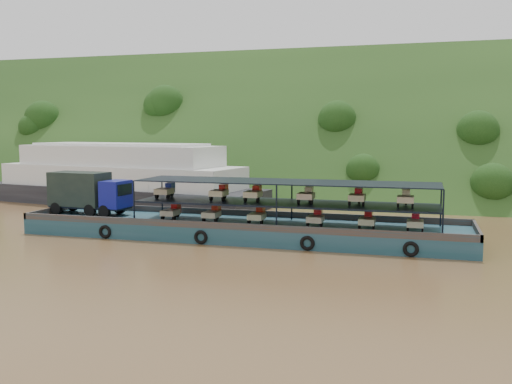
# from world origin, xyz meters

# --- Properties ---
(ground) EXTENTS (160.00, 160.00, 0.00)m
(ground) POSITION_xyz_m (0.00, 0.00, 0.00)
(ground) COLOR brown
(ground) RESTS_ON ground
(hillside) EXTENTS (140.00, 39.60, 39.60)m
(hillside) POSITION_xyz_m (0.00, 36.00, 0.00)
(hillside) COLOR #1A3513
(hillside) RESTS_ON ground
(cargo_barge) EXTENTS (35.00, 7.18, 4.82)m
(cargo_barge) POSITION_xyz_m (-3.56, -0.85, 1.20)
(cargo_barge) COLOR #143F48
(cargo_barge) RESTS_ON ground
(passenger_ferry) EXTENTS (35.27, 14.20, 6.95)m
(passenger_ferry) POSITION_xyz_m (-21.64, 14.73, 3.01)
(passenger_ferry) COLOR black
(passenger_ferry) RESTS_ON ground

